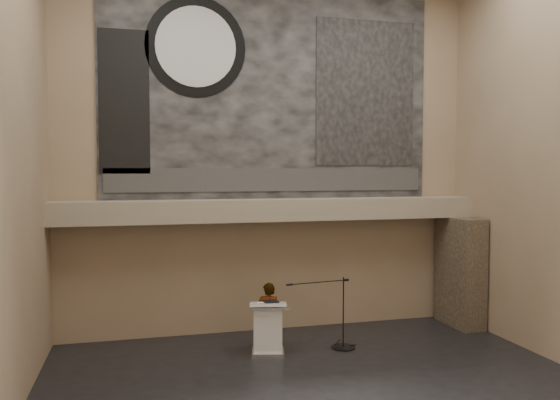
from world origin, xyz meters
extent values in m
plane|color=black|center=(0.00, 0.00, 0.00)|extent=(10.00, 10.00, 0.00)
cube|color=#8A7657|center=(0.00, 4.00, 4.25)|extent=(10.00, 0.02, 8.50)
cube|color=#8A7657|center=(0.00, -4.00, 4.25)|extent=(10.00, 0.02, 8.50)
cube|color=#8A7657|center=(-5.00, 0.00, 4.25)|extent=(0.02, 8.00, 8.50)
cube|color=gray|center=(0.00, 3.60, 2.95)|extent=(10.00, 0.80, 0.50)
cylinder|color=#B2893D|center=(-1.60, 3.55, 2.67)|extent=(0.04, 0.04, 0.06)
cylinder|color=#B2893D|center=(1.90, 3.55, 2.67)|extent=(0.04, 0.04, 0.06)
cube|color=black|center=(0.00, 3.97, 5.70)|extent=(8.00, 0.05, 5.00)
cube|color=#2F2F2F|center=(0.00, 3.93, 3.65)|extent=(7.76, 0.02, 0.55)
cylinder|color=black|center=(-1.80, 3.93, 6.70)|extent=(2.30, 0.02, 2.30)
cylinder|color=silver|center=(-1.80, 3.91, 6.70)|extent=(1.84, 0.02, 1.84)
cube|color=black|center=(2.40, 3.93, 5.80)|extent=(2.60, 0.02, 3.60)
cube|color=black|center=(-3.40, 3.93, 5.40)|extent=(1.10, 0.02, 3.20)
cube|color=#3D3125|center=(4.65, 3.15, 1.35)|extent=(0.60, 1.40, 2.70)
cube|color=silver|center=(-0.52, 2.21, 0.04)|extent=(0.78, 0.65, 0.08)
cube|color=white|center=(-0.52, 2.21, 0.56)|extent=(0.67, 0.54, 0.96)
cube|color=white|center=(-0.52, 2.19, 1.07)|extent=(0.86, 0.70, 0.13)
cube|color=black|center=(-0.46, 2.20, 1.12)|extent=(0.31, 0.26, 0.04)
cube|color=silver|center=(-0.66, 2.16, 1.10)|extent=(0.26, 0.32, 0.00)
imported|color=white|center=(-0.43, 2.54, 0.73)|extent=(0.61, 0.49, 1.46)
cylinder|color=black|center=(1.17, 2.20, 0.01)|extent=(0.52, 0.52, 0.02)
cylinder|color=black|center=(1.17, 2.20, 0.78)|extent=(0.03, 0.03, 1.56)
cylinder|color=black|center=(0.54, 2.13, 1.49)|extent=(1.40, 0.20, 0.02)
camera|label=1|loc=(-3.12, -8.78, 3.85)|focal=35.00mm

